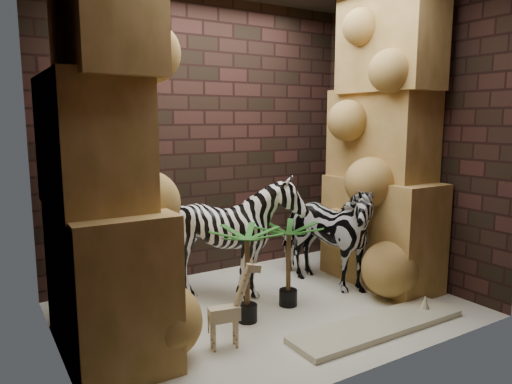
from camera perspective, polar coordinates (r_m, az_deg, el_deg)
floor at (r=4.42m, az=1.31°, el=-14.02°), size 3.50×3.50×0.00m
wall_back at (r=5.17m, az=-6.21°, el=6.39°), size 3.50×0.00×3.50m
wall_front at (r=3.11m, az=14.06°, el=4.60°), size 3.50×0.00×3.50m
wall_left at (r=3.46m, az=-23.86°, el=4.52°), size 0.00×3.00×3.00m
wall_right at (r=5.24m, az=17.77°, el=6.06°), size 0.00×3.00×3.00m
rock_pillar_left at (r=3.52m, az=-18.20°, el=4.89°), size 0.68×1.30×3.00m
rock_pillar_right at (r=4.99m, az=15.28°, el=6.05°), size 0.58×1.25×3.00m
zebra_right at (r=4.84m, az=8.15°, el=-4.07°), size 0.83×1.19×1.28m
zebra_left at (r=4.51m, az=-2.66°, el=-6.18°), size 1.03×1.25×1.10m
giraffe_toy at (r=3.62m, az=-3.89°, el=-13.45°), size 0.37×0.18×0.69m
palm_front at (r=4.38m, az=3.95°, el=-8.77°), size 0.36×0.36×0.78m
palm_back at (r=4.03m, az=-1.07°, el=-10.03°), size 0.36×0.36×0.82m
surfboard at (r=4.16m, az=14.59°, el=-15.41°), size 1.63×0.41×0.05m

